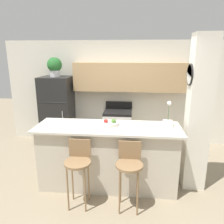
{
  "coord_description": "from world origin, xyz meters",
  "views": [
    {
      "loc": [
        0.4,
        -3.37,
        2.25
      ],
      "look_at": [
        0.0,
        0.71,
        1.14
      ],
      "focal_mm": 35.0,
      "sensor_mm": 36.0,
      "label": 1
    }
  ],
  "objects_px": {
    "refrigerator": "(58,112)",
    "bar_stool_left": "(78,163)",
    "bar_stool_right": "(129,166)",
    "fruit_bowl": "(110,123)",
    "potted_plant_on_fridge": "(55,66)",
    "trash_bin": "(80,141)",
    "orchid_vase": "(168,121)",
    "stove_range": "(118,128)"
  },
  "relations": [
    {
      "from": "refrigerator",
      "to": "bar_stool_left",
      "type": "distance_m",
      "value": 2.47
    },
    {
      "from": "bar_stool_right",
      "to": "fruit_bowl",
      "type": "height_order",
      "value": "fruit_bowl"
    },
    {
      "from": "potted_plant_on_fridge",
      "to": "fruit_bowl",
      "type": "xyz_separation_m",
      "value": [
        1.47,
        -1.6,
        -0.83
      ]
    },
    {
      "from": "refrigerator",
      "to": "trash_bin",
      "type": "relative_size",
      "value": 4.5
    },
    {
      "from": "potted_plant_on_fridge",
      "to": "orchid_vase",
      "type": "height_order",
      "value": "potted_plant_on_fridge"
    },
    {
      "from": "bar_stool_left",
      "to": "trash_bin",
      "type": "bearing_deg",
      "value": 103.79
    },
    {
      "from": "bar_stool_right",
      "to": "potted_plant_on_fridge",
      "type": "height_order",
      "value": "potted_plant_on_fridge"
    },
    {
      "from": "stove_range",
      "to": "potted_plant_on_fridge",
      "type": "relative_size",
      "value": 2.39
    },
    {
      "from": "fruit_bowl",
      "to": "trash_bin",
      "type": "height_order",
      "value": "fruit_bowl"
    },
    {
      "from": "refrigerator",
      "to": "bar_stool_left",
      "type": "xyz_separation_m",
      "value": [
        1.07,
        -2.21,
        -0.16
      ]
    },
    {
      "from": "bar_stool_left",
      "to": "bar_stool_right",
      "type": "distance_m",
      "value": 0.75
    },
    {
      "from": "fruit_bowl",
      "to": "bar_stool_left",
      "type": "bearing_deg",
      "value": -123.32
    },
    {
      "from": "bar_stool_left",
      "to": "stove_range",
      "type": "bearing_deg",
      "value": 79.28
    },
    {
      "from": "stove_range",
      "to": "potted_plant_on_fridge",
      "type": "bearing_deg",
      "value": -179.54
    },
    {
      "from": "bar_stool_left",
      "to": "orchid_vase",
      "type": "distance_m",
      "value": 1.58
    },
    {
      "from": "refrigerator",
      "to": "trash_bin",
      "type": "xyz_separation_m",
      "value": [
        0.58,
        -0.23,
        -0.66
      ]
    },
    {
      "from": "stove_range",
      "to": "trash_bin",
      "type": "bearing_deg",
      "value": -165.35
    },
    {
      "from": "bar_stool_left",
      "to": "trash_bin",
      "type": "relative_size",
      "value": 2.67
    },
    {
      "from": "bar_stool_left",
      "to": "bar_stool_right",
      "type": "height_order",
      "value": "same"
    },
    {
      "from": "bar_stool_right",
      "to": "trash_bin",
      "type": "xyz_separation_m",
      "value": [
        -1.24,
        1.99,
        -0.5
      ]
    },
    {
      "from": "orchid_vase",
      "to": "fruit_bowl",
      "type": "xyz_separation_m",
      "value": [
        -0.95,
        -0.03,
        -0.06
      ]
    },
    {
      "from": "stove_range",
      "to": "fruit_bowl",
      "type": "height_order",
      "value": "fruit_bowl"
    },
    {
      "from": "bar_stool_left",
      "to": "refrigerator",
      "type": "bearing_deg",
      "value": 115.81
    },
    {
      "from": "orchid_vase",
      "to": "trash_bin",
      "type": "distance_m",
      "value": 2.49
    },
    {
      "from": "potted_plant_on_fridge",
      "to": "bar_stool_right",
      "type": "bearing_deg",
      "value": -50.6
    },
    {
      "from": "stove_range",
      "to": "fruit_bowl",
      "type": "relative_size",
      "value": 3.68
    },
    {
      "from": "bar_stool_right",
      "to": "orchid_vase",
      "type": "distance_m",
      "value": 1.01
    },
    {
      "from": "refrigerator",
      "to": "potted_plant_on_fridge",
      "type": "height_order",
      "value": "potted_plant_on_fridge"
    },
    {
      "from": "refrigerator",
      "to": "bar_stool_left",
      "type": "bearing_deg",
      "value": -64.19
    },
    {
      "from": "bar_stool_left",
      "to": "trash_bin",
      "type": "xyz_separation_m",
      "value": [
        -0.49,
        1.99,
        -0.5
      ]
    },
    {
      "from": "refrigerator",
      "to": "potted_plant_on_fridge",
      "type": "xyz_separation_m",
      "value": [
        -0.0,
        0.0,
        1.1
      ]
    },
    {
      "from": "fruit_bowl",
      "to": "orchid_vase",
      "type": "bearing_deg",
      "value": 1.77
    },
    {
      "from": "trash_bin",
      "to": "bar_stool_left",
      "type": "bearing_deg",
      "value": -76.21
    },
    {
      "from": "bar_stool_right",
      "to": "trash_bin",
      "type": "relative_size",
      "value": 2.67
    },
    {
      "from": "bar_stool_right",
      "to": "potted_plant_on_fridge",
      "type": "xyz_separation_m",
      "value": [
        -1.82,
        2.21,
        1.26
      ]
    },
    {
      "from": "stove_range",
      "to": "fruit_bowl",
      "type": "distance_m",
      "value": 1.74
    },
    {
      "from": "stove_range",
      "to": "potted_plant_on_fridge",
      "type": "distance_m",
      "value": 2.11
    },
    {
      "from": "bar_stool_left",
      "to": "trash_bin",
      "type": "distance_m",
      "value": 2.11
    },
    {
      "from": "refrigerator",
      "to": "fruit_bowl",
      "type": "relative_size",
      "value": 5.88
    },
    {
      "from": "trash_bin",
      "to": "potted_plant_on_fridge",
      "type": "bearing_deg",
      "value": 158.82
    },
    {
      "from": "stove_range",
      "to": "bar_stool_left",
      "type": "xyz_separation_m",
      "value": [
        -0.42,
        -2.23,
        0.23
      ]
    },
    {
      "from": "refrigerator",
      "to": "bar_stool_right",
      "type": "distance_m",
      "value": 2.87
    }
  ]
}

